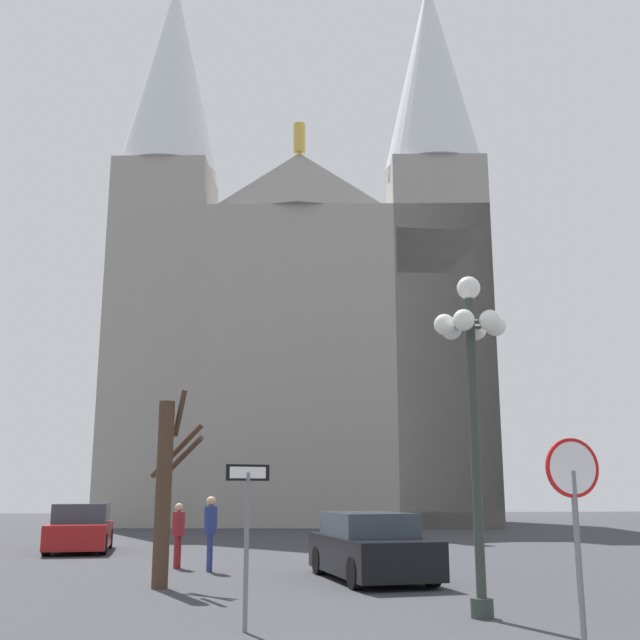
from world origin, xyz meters
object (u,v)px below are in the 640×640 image
object	(u,v)px
stop_sign	(574,498)
cathedral	(301,325)
one_way_arrow_sign	(247,524)
pedestrian_standing	(211,525)
street_lamp	(472,372)
parked_car_far_black	(371,548)
pedestrian_walking	(178,529)
parked_car_near_red	(81,529)
bare_tree	(165,487)

from	to	relation	value
stop_sign	cathedral	bearing A→B (deg)	91.61
one_way_arrow_sign	pedestrian_standing	xyz separation A→B (m)	(-0.82, 8.18, -0.39)
stop_sign	pedestrian_standing	world-z (taller)	stop_sign
cathedral	one_way_arrow_sign	size ratio (longest dim) A/B	14.81
cathedral	street_lamp	xyz separation A→B (m)	(0.39, -33.07, -7.76)
parked_car_far_black	pedestrian_walking	distance (m)	5.42
pedestrian_walking	cathedral	bearing A→B (deg)	78.63
street_lamp	pedestrian_walking	xyz separation A→B (m)	(-5.37, 8.28, -2.90)
stop_sign	pedestrian_standing	distance (m)	10.96
stop_sign	parked_car_far_black	xyz separation A→B (m)	(-1.49, 7.58, -1.17)
cathedral	one_way_arrow_sign	world-z (taller)	cathedral
pedestrian_standing	parked_car_near_red	bearing A→B (deg)	123.51
bare_tree	parked_car_near_red	distance (m)	10.44
cathedral	pedestrian_standing	size ratio (longest dim) A/B	19.20
one_way_arrow_sign	pedestrian_walking	size ratio (longest dim) A/B	1.44
pedestrian_walking	stop_sign	bearing A→B (deg)	-60.58
bare_tree	cathedral	bearing A→B (deg)	80.21
bare_tree	street_lamp	bearing A→B (deg)	-38.37
one_way_arrow_sign	parked_car_far_black	size ratio (longest dim) A/B	0.52
parked_car_far_black	parked_car_near_red	bearing A→B (deg)	132.66
cathedral	bare_tree	distance (m)	30.79
pedestrian_walking	parked_car_near_red	bearing A→B (deg)	121.92
parked_car_far_black	pedestrian_walking	world-z (taller)	pedestrian_walking
street_lamp	bare_tree	distance (m)	7.09
pedestrian_standing	one_way_arrow_sign	bearing A→B (deg)	-84.26
parked_car_near_red	parked_car_far_black	xyz separation A→B (m)	(8.03, -8.72, -0.02)
street_lamp	one_way_arrow_sign	bearing A→B (deg)	-166.97
bare_tree	parked_car_far_black	world-z (taller)	bare_tree
one_way_arrow_sign	parked_car_far_black	bearing A→B (deg)	65.26
parked_car_near_red	pedestrian_standing	bearing A→B (deg)	-56.49
pedestrian_standing	parked_car_far_black	bearing A→B (deg)	-29.72
one_way_arrow_sign	stop_sign	bearing A→B (deg)	-18.87
cathedral	bare_tree	xyz separation A→B (m)	(-4.98, -28.83, -9.61)
cathedral	parked_car_far_black	size ratio (longest dim) A/B	7.64
cathedral	bare_tree	size ratio (longest dim) A/B	8.47
cathedral	parked_car_far_black	world-z (taller)	cathedral
stop_sign	bare_tree	distance (m)	8.88
stop_sign	one_way_arrow_sign	xyz separation A→B (m)	(-4.31, 1.47, -0.38)
parked_car_near_red	one_way_arrow_sign	bearing A→B (deg)	-70.60
one_way_arrow_sign	parked_car_near_red	xyz separation A→B (m)	(-5.22, 14.83, -0.77)
street_lamp	bare_tree	size ratio (longest dim) A/B	1.36
stop_sign	pedestrian_walking	xyz separation A→B (m)	(-5.98, 10.60, -0.88)
stop_sign	street_lamp	size ratio (longest dim) A/B	0.48
pedestrian_standing	street_lamp	bearing A→B (deg)	-58.33
stop_sign	pedestrian_standing	xyz separation A→B (m)	(-5.13, 9.65, -0.76)
one_way_arrow_sign	parked_car_near_red	size ratio (longest dim) A/B	0.55
parked_car_far_black	pedestrian_walking	bearing A→B (deg)	146.02
one_way_arrow_sign	cathedral	bearing A→B (deg)	84.42
pedestrian_walking	pedestrian_standing	size ratio (longest dim) A/B	0.90
stop_sign	one_way_arrow_sign	world-z (taller)	stop_sign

